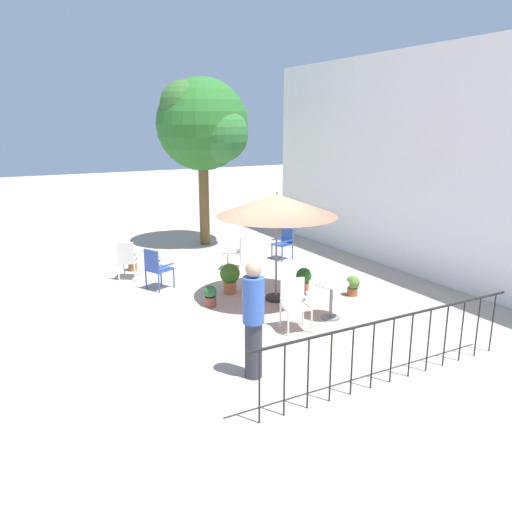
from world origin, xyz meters
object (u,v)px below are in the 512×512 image
Objects in this scene: shade_tree at (204,124)px; potted_plant_0 at (132,261)px; patio_umbrella_0 at (277,206)px; potted_plant_4 at (210,295)px; patio_chair_0 at (127,258)px; potted_plant_2 at (295,297)px; standing_person at (253,318)px; potted_plant_3 at (230,276)px; cafe_table_0 at (331,294)px; patio_chair_2 at (294,301)px; patio_chair_1 at (284,241)px; potted_plant_5 at (353,285)px; potted_plant_1 at (304,278)px; patio_chair_3 at (156,267)px; patio_chair_4 at (237,249)px.

shade_tree is 10.91× the size of potted_plant_0.
patio_umbrella_0 reaches higher than potted_plant_4.
patio_chair_0 is 4.39m from potted_plant_2.
patio_umbrella_0 is 3.58m from standing_person.
potted_plant_0 is at bearing -152.80° from potted_plant_3.
potted_plant_2 is (-0.71, -0.36, -0.22)m from cafe_table_0.
patio_chair_1 is at bearing 150.52° from patio_chair_2.
shade_tree reaches higher than patio_chair_1.
potted_plant_5 is (-0.14, 1.58, -0.03)m from potted_plant_2.
shade_tree reaches higher than potted_plant_3.
patio_chair_1 is at bearing 144.58° from standing_person.
shade_tree is at bearing 161.49° from standing_person.
potted_plant_4 is at bearing -134.03° from cafe_table_0.
patio_umbrella_0 reaches higher than cafe_table_0.
standing_person is (2.04, -2.04, 0.65)m from potted_plant_2.
potted_plant_5 is (0.87, 2.99, 0.01)m from potted_plant_4.
potted_plant_1 is 1.66m from potted_plant_3.
shade_tree reaches higher than potted_plant_4.
patio_chair_2 is at bearing -66.16° from potted_plant_5.
patio_chair_3 is (1.09, 0.37, 0.02)m from patio_chair_0.
patio_umbrella_0 is (5.39, -0.71, -1.58)m from shade_tree.
potted_plant_1 is (-0.24, 0.87, -1.74)m from patio_umbrella_0.
patio_chair_2 is 0.98× the size of patio_chair_3.
potted_plant_4 is (1.58, 0.62, -0.30)m from patio_chair_3.
standing_person is at bearing -20.43° from potted_plant_3.
cafe_table_0 is at bearing 0.89° from patio_chair_4.
cafe_table_0 reaches higher than potted_plant_2.
shade_tree reaches higher than potted_plant_1.
patio_chair_0 is 2.74m from patio_chair_4.
patio_chair_4 is 2.68m from potted_plant_0.
standing_person is at bearing -36.26° from patio_umbrella_0.
patio_chair_2 is 0.52× the size of standing_person.
patio_chair_2 is at bearing -38.22° from potted_plant_1.
patio_chair_0 is 2.71m from potted_plant_3.
patio_umbrella_0 reaches higher than patio_chair_4.
patio_chair_3 is at bearing -133.06° from patio_umbrella_0.
standing_person is at bearing -0.13° from patio_chair_3.
potted_plant_5 is (3.36, -0.32, -0.25)m from patio_chair_1.
standing_person reaches higher than potted_plant_1.
shade_tree is 6.98m from potted_plant_2.
patio_umbrella_0 is at bearing -164.70° from cafe_table_0.
potted_plant_4 is at bearing 21.45° from patio_chair_3.
standing_person reaches higher than patio_chair_3.
potted_plant_3 is at bearing -16.94° from shade_tree.
patio_umbrella_0 is 5.48× the size of potted_plant_0.
patio_chair_1 is 4.15m from potted_plant_4.
patio_chair_2 reaches higher than patio_chair_4.
patio_chair_3 is 2.12× the size of potted_plant_4.
potted_plant_5 is at bearing 94.91° from potted_plant_2.
patio_chair_4 is 3.24m from potted_plant_2.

